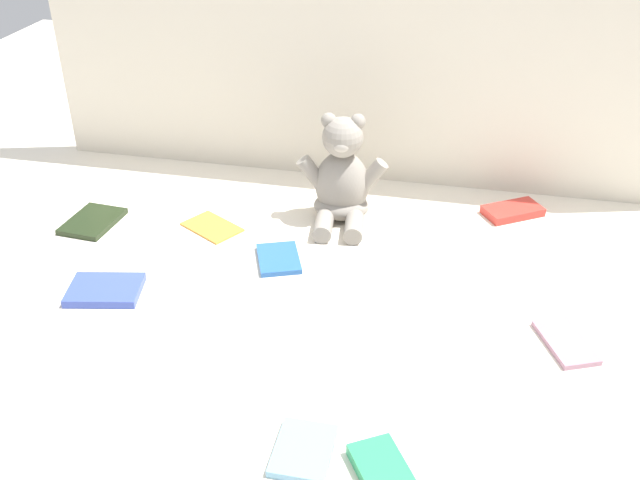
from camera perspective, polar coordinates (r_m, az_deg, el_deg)
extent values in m
plane|color=silver|center=(1.47, 0.99, -1.36)|extent=(3.20, 3.20, 0.00)
cube|color=beige|center=(1.69, 3.81, 15.68)|extent=(1.55, 0.03, 0.68)
ellipsoid|color=gray|center=(1.59, 1.76, 4.42)|extent=(0.13, 0.10, 0.16)
ellipsoid|color=gray|center=(1.61, 1.72, 2.75)|extent=(0.14, 0.11, 0.05)
sphere|color=gray|center=(1.53, 1.82, 8.18)|extent=(0.10, 0.10, 0.09)
ellipsoid|color=#AEA599|center=(1.51, 1.72, 7.46)|extent=(0.04, 0.03, 0.03)
sphere|color=gray|center=(1.53, 0.70, 9.49)|extent=(0.04, 0.04, 0.03)
sphere|color=gray|center=(1.53, 3.03, 9.40)|extent=(0.04, 0.04, 0.03)
cylinder|color=gray|center=(1.58, -0.58, 5.34)|extent=(0.07, 0.04, 0.08)
cylinder|color=gray|center=(1.57, 4.12, 5.12)|extent=(0.07, 0.04, 0.08)
cylinder|color=gray|center=(1.54, 0.28, 1.15)|extent=(0.05, 0.09, 0.04)
cylinder|color=gray|center=(1.54, 2.71, 1.03)|extent=(0.05, 0.09, 0.04)
cube|color=red|center=(1.68, 15.07, 2.25)|extent=(0.15, 0.13, 0.02)
cube|color=#75AECF|center=(1.07, -1.32, -16.40)|extent=(0.08, 0.11, 0.01)
cube|color=#A9778D|center=(1.31, 18.96, -7.71)|extent=(0.11, 0.14, 0.01)
cube|color=black|center=(1.66, -17.63, 1.42)|extent=(0.11, 0.14, 0.01)
cube|color=#2B9B5D|center=(1.04, 4.89, -17.65)|extent=(0.11, 0.12, 0.02)
cube|color=#384CAD|center=(1.42, -16.73, -3.83)|extent=(0.15, 0.12, 0.02)
cube|color=#275BA7|center=(1.46, -3.31, -1.49)|extent=(0.12, 0.13, 0.01)
cube|color=orange|center=(1.59, -8.59, 1.10)|extent=(0.15, 0.13, 0.01)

